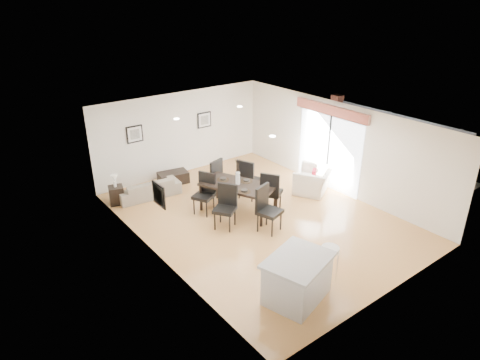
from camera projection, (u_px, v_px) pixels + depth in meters
ground at (259, 217)px, 11.55m from camera, size 8.00×8.00×0.00m
wall_back at (181, 133)px, 13.90m from camera, size 6.00×0.04×2.70m
wall_front at (395, 237)px, 8.10m from camera, size 6.00×0.04×2.70m
wall_left at (154, 204)px, 9.34m from camera, size 0.04×8.00×2.70m
wall_right at (337, 147)px, 12.66m from camera, size 0.04×8.00×2.70m
ceiling at (261, 121)px, 10.45m from camera, size 6.00×8.00×0.02m
sofa at (148, 188)px, 12.62m from camera, size 1.90×0.90×0.54m
armchair at (313, 180)px, 12.88m from camera, size 1.49×1.43×0.74m
courtyard_plant_a at (411, 166)px, 14.15m from camera, size 0.66×0.62×0.59m
courtyard_plant_b at (349, 148)px, 15.63m from camera, size 0.43×0.43×0.64m
dining_table at (238, 187)px, 11.58m from camera, size 1.71×2.21×0.83m
dining_chair_wnear at (226, 204)px, 10.91m from camera, size 0.71×0.71×1.15m
dining_chair_wfar at (205, 191)px, 11.63m from camera, size 0.68×0.68×1.13m
dining_chair_enear at (271, 190)px, 11.61m from camera, size 0.73×0.73×1.18m
dining_chair_efar at (247, 177)px, 12.32m from camera, size 0.72×0.72×1.22m
dining_chair_head at (266, 206)px, 10.71m from camera, size 0.68×0.68×1.20m
dining_chair_foot at (213, 176)px, 12.53m from camera, size 0.64×0.64×1.16m
vase at (238, 173)px, 11.42m from camera, size 0.79×1.29×0.73m
coffee_table at (173, 178)px, 13.54m from camera, size 0.98×0.69×0.36m
side_table at (116, 195)px, 12.20m from camera, size 0.49×0.49×0.53m
table_lamp at (114, 179)px, 12.00m from camera, size 0.19×0.19×0.36m
cushion at (314, 175)px, 12.65m from camera, size 0.34×0.30×0.35m
kitchen_island at (297, 278)px, 8.38m from camera, size 1.56×1.35×0.93m
bar_stool at (330, 252)px, 8.79m from camera, size 0.38×0.38×0.82m
framed_print_back_left at (135, 134)px, 12.86m from camera, size 0.52×0.04×0.52m
framed_print_back_right at (204, 120)px, 14.25m from camera, size 0.52×0.04×0.52m
framed_print_left_wall at (159, 195)px, 9.08m from camera, size 0.04×0.52×0.52m
sliding_door at (330, 135)px, 12.73m from camera, size 0.12×2.70×2.57m
courtyard at (377, 134)px, 15.22m from camera, size 6.00×6.00×2.00m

